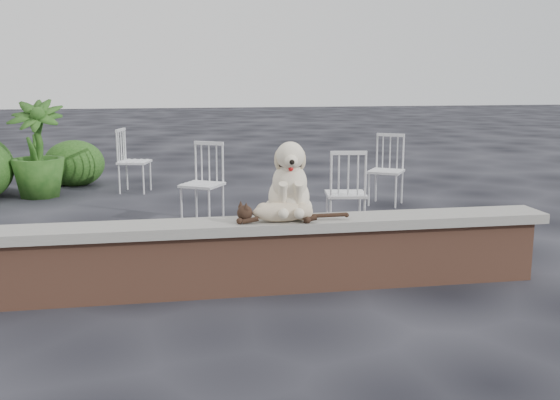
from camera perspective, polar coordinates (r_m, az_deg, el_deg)
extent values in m
plane|color=black|center=(5.27, -9.36, -8.24)|extent=(60.00, 60.00, 0.00)
cube|color=brown|center=(5.19, -9.45, -5.63)|extent=(6.00, 0.30, 0.50)
cube|color=slate|center=(5.12, -9.55, -2.52)|extent=(6.20, 0.40, 0.08)
imported|color=#184012|center=(9.82, -20.53, 4.22)|extent=(0.84, 0.84, 1.38)
ellipsoid|color=#184012|center=(10.80, -17.59, 3.06)|extent=(0.94, 0.86, 0.74)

